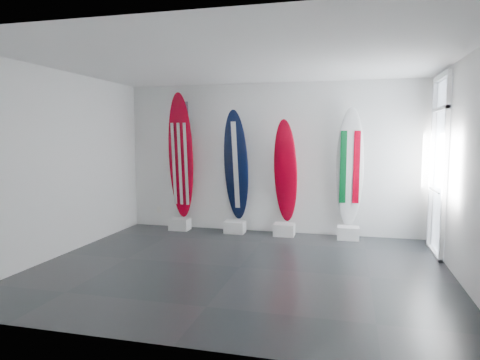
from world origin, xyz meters
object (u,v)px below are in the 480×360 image
(surfboard_navy, at_px, (236,166))
(surfboard_usa, at_px, (181,156))
(surfboard_swiss, at_px, (286,172))
(surfboard_italy, at_px, (350,167))

(surfboard_navy, bearing_deg, surfboard_usa, -174.69)
(surfboard_swiss, relative_size, surfboard_italy, 0.92)
(surfboard_navy, xyz_separation_m, surfboard_swiss, (1.00, 0.00, -0.10))
(surfboard_navy, bearing_deg, surfboard_italy, 5.31)
(surfboard_usa, xyz_separation_m, surfboard_navy, (1.19, 0.00, -0.18))
(surfboard_navy, distance_m, surfboard_italy, 2.22)
(surfboard_usa, xyz_separation_m, surfboard_italy, (3.40, 0.00, -0.18))
(surfboard_navy, distance_m, surfboard_swiss, 1.01)
(surfboard_usa, bearing_deg, surfboard_swiss, 9.92)
(surfboard_swiss, height_order, surfboard_italy, surfboard_italy)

